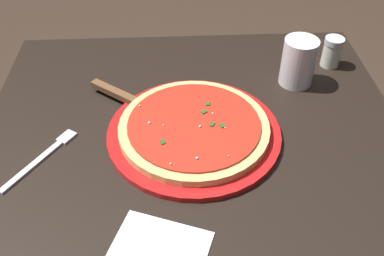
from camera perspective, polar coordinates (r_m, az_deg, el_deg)
restaurant_table at (r=0.98m, az=0.27°, el=-8.00°), size 0.86×0.82×0.74m
serving_plate at (r=0.87m, az=0.00°, el=-0.68°), size 0.35×0.35×0.01m
pizza at (r=0.86m, az=0.00°, el=0.11°), size 0.30×0.30×0.02m
pizza_server at (r=0.95m, az=-8.25°, el=3.69°), size 0.20×0.17×0.01m
cup_tall_drink at (r=1.02m, az=13.79°, el=8.41°), size 0.08×0.08×0.11m
napkin_folded_right at (r=0.70m, az=-4.56°, el=-16.11°), size 0.18×0.17×0.00m
fork at (r=0.88m, az=-18.87°, el=-3.51°), size 0.12×0.16×0.00m
parmesan_shaker at (r=1.11m, az=17.89°, el=9.50°), size 0.05×0.05×0.07m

